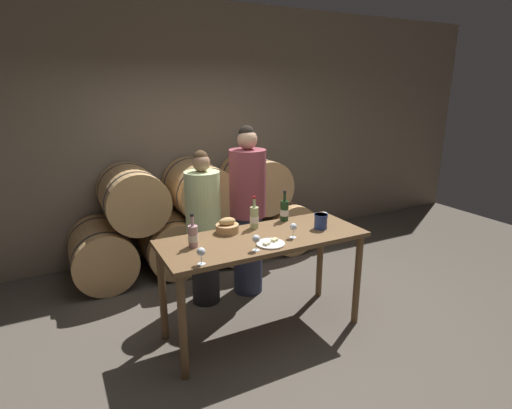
% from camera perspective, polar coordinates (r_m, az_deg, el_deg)
% --- Properties ---
extents(ground_plane, '(10.00, 10.00, 0.00)m').
position_cam_1_polar(ground_plane, '(3.89, 0.99, -17.40)').
color(ground_plane, '#564F44').
extents(stone_wall_back, '(10.00, 0.12, 3.20)m').
position_cam_1_polar(stone_wall_back, '(5.34, -10.58, 10.09)').
color(stone_wall_back, gray).
rests_on(stone_wall_back, ground_plane).
extents(barrel_stack, '(3.05, 0.86, 1.31)m').
position_cam_1_polar(barrel_stack, '(5.04, -8.15, -1.76)').
color(barrel_stack, tan).
rests_on(barrel_stack, ground_plane).
extents(tasting_table, '(1.79, 0.70, 0.92)m').
position_cam_1_polar(tasting_table, '(3.51, 1.06, -6.44)').
color(tasting_table, brown).
rests_on(tasting_table, ground_plane).
extents(person_left, '(0.35, 0.35, 1.59)m').
position_cam_1_polar(person_left, '(4.03, -7.47, -3.48)').
color(person_left, '#232326').
rests_on(person_left, ground_plane).
extents(person_right, '(0.38, 0.38, 1.80)m').
position_cam_1_polar(person_right, '(4.17, -1.19, -1.02)').
color(person_right, '#2D334C').
rests_on(person_right, ground_plane).
extents(wine_bottle_red, '(0.08, 0.08, 0.30)m').
position_cam_1_polar(wine_bottle_red, '(3.84, 4.08, -0.87)').
color(wine_bottle_red, '#193819').
rests_on(wine_bottle_red, tasting_table).
extents(wine_bottle_white, '(0.08, 0.08, 0.30)m').
position_cam_1_polar(wine_bottle_white, '(3.62, -0.25, -1.86)').
color(wine_bottle_white, '#ADBC7F').
rests_on(wine_bottle_white, tasting_table).
extents(wine_bottle_rose, '(0.08, 0.08, 0.28)m').
position_cam_1_polar(wine_bottle_rose, '(3.25, -8.99, -4.46)').
color(wine_bottle_rose, '#BC8E93').
rests_on(wine_bottle_rose, tasting_table).
extents(blue_crock, '(0.13, 0.13, 0.14)m').
position_cam_1_polar(blue_crock, '(3.67, 9.23, -2.32)').
color(blue_crock, navy).
rests_on(blue_crock, tasting_table).
extents(bread_basket, '(0.21, 0.21, 0.14)m').
position_cam_1_polar(bread_basket, '(3.54, -4.13, -3.19)').
color(bread_basket, tan).
rests_on(bread_basket, tasting_table).
extents(cheese_plate, '(0.24, 0.24, 0.04)m').
position_cam_1_polar(cheese_plate, '(3.28, 2.10, -5.59)').
color(cheese_plate, white).
rests_on(cheese_plate, tasting_table).
extents(wine_glass_far_left, '(0.06, 0.06, 0.13)m').
position_cam_1_polar(wine_glass_far_left, '(2.92, -7.85, -6.80)').
color(wine_glass_far_left, white).
rests_on(wine_glass_far_left, tasting_table).
extents(wine_glass_left, '(0.06, 0.06, 0.13)m').
position_cam_1_polar(wine_glass_left, '(3.13, 0.01, -5.01)').
color(wine_glass_left, white).
rests_on(wine_glass_left, tasting_table).
extents(wine_glass_center, '(0.06, 0.06, 0.13)m').
position_cam_1_polar(wine_glass_center, '(3.41, 5.35, -3.28)').
color(wine_glass_center, white).
rests_on(wine_glass_center, tasting_table).
extents(wine_glass_right, '(0.06, 0.06, 0.13)m').
position_cam_1_polar(wine_glass_right, '(3.75, 9.79, -1.60)').
color(wine_glass_right, white).
rests_on(wine_glass_right, tasting_table).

